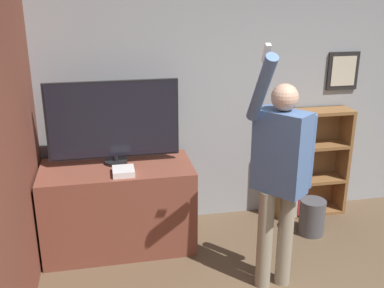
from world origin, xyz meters
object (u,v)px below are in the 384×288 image
at_px(waste_bin, 312,217).
at_px(game_console, 123,171).
at_px(bookshelf, 304,165).
at_px(person, 280,170).
at_px(television, 113,122).

bearing_deg(waste_bin, game_console, -179.13).
relative_size(bookshelf, person, 0.58).
bearing_deg(person, game_console, -158.32).
height_order(television, game_console, television).
relative_size(game_console, person, 0.10).
bearing_deg(bookshelf, television, -174.43).
distance_m(bookshelf, waste_bin, 0.61).
relative_size(television, person, 0.59).
bearing_deg(bookshelf, game_console, -166.21).
relative_size(game_console, waste_bin, 0.56).
height_order(television, person, person).
relative_size(television, bookshelf, 1.01).
bearing_deg(person, waste_bin, 97.90).
height_order(bookshelf, person, person).
height_order(game_console, waste_bin, game_console).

